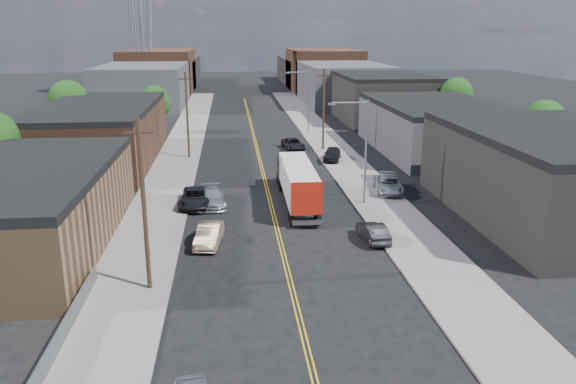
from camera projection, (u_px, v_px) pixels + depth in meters
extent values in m
plane|color=black|center=(253.00, 134.00, 81.12)|extent=(260.00, 260.00, 0.00)
cube|color=gold|center=(259.00, 157.00, 66.78)|extent=(0.32, 120.00, 0.01)
cube|color=slate|center=(178.00, 158.00, 65.82)|extent=(5.00, 140.00, 0.15)
cube|color=slate|center=(338.00, 154.00, 67.70)|extent=(5.00, 140.00, 0.15)
cube|color=brown|center=(18.00, 212.00, 38.50)|extent=(12.00, 22.00, 5.00)
cube|color=black|center=(12.00, 172.00, 37.72)|extent=(12.00, 22.00, 0.60)
cube|color=#553022|center=(100.00, 136.00, 63.21)|extent=(12.00, 26.00, 6.00)
cube|color=black|center=(97.00, 107.00, 62.29)|extent=(12.00, 26.00, 0.60)
cube|color=black|center=(554.00, 178.00, 44.17)|extent=(14.00, 22.00, 6.50)
cube|color=black|center=(560.00, 134.00, 43.19)|extent=(14.00, 22.00, 0.60)
cube|color=navy|center=(472.00, 176.00, 43.40)|extent=(0.30, 20.00, 0.80)
cube|color=#3C3C3E|center=(436.00, 129.00, 69.16)|extent=(14.00, 24.00, 5.50)
cube|color=black|center=(438.00, 104.00, 68.32)|extent=(14.00, 24.00, 0.60)
cube|color=black|center=(381.00, 99.00, 93.80)|extent=(14.00, 22.00, 7.00)
cube|color=black|center=(382.00, 76.00, 92.75)|extent=(14.00, 22.00, 0.60)
cube|color=#3C3C3E|center=(145.00, 85.00, 111.47)|extent=(16.00, 30.00, 8.00)
cube|color=#3C3C3E|center=(343.00, 83.00, 115.45)|extent=(16.00, 30.00, 8.00)
cube|color=#553022|center=(159.00, 71.00, 135.09)|extent=(16.00, 26.00, 10.00)
cube|color=#553022|center=(323.00, 70.00, 139.06)|extent=(16.00, 26.00, 10.00)
cube|color=black|center=(168.00, 72.00, 154.62)|extent=(16.00, 40.00, 7.00)
cube|color=black|center=(311.00, 71.00, 158.59)|extent=(16.00, 40.00, 7.00)
cylinder|color=gray|center=(142.00, 28.00, 122.56)|extent=(0.80, 0.80, 30.00)
cylinder|color=gray|center=(132.00, 28.00, 120.71)|extent=(1.94, 1.94, 29.98)
cylinder|color=gray|center=(149.00, 28.00, 121.06)|extent=(1.94, 1.94, 29.98)
cylinder|color=gray|center=(135.00, 28.00, 124.07)|extent=(1.94, 1.94, 29.98)
cylinder|color=gray|center=(151.00, 28.00, 124.42)|extent=(1.94, 1.94, 29.98)
cylinder|color=gray|center=(366.00, 154.00, 47.22)|extent=(0.18, 0.18, 9.00)
cylinder|color=gray|center=(350.00, 102.00, 45.88)|extent=(3.00, 0.12, 0.12)
cube|color=gray|center=(332.00, 104.00, 45.75)|extent=(0.60, 0.25, 0.18)
cylinder|color=gray|center=(308.00, 103.00, 80.67)|extent=(0.18, 0.18, 9.00)
cylinder|color=gray|center=(298.00, 72.00, 79.33)|extent=(3.00, 0.12, 0.12)
cube|color=gray|center=(288.00, 73.00, 79.20)|extent=(0.60, 0.25, 0.18)
cylinder|color=black|center=(144.00, 208.00, 31.13)|extent=(0.26, 0.26, 10.00)
cube|color=black|center=(138.00, 133.00, 29.97)|extent=(1.60, 0.12, 0.12)
cylinder|color=black|center=(187.00, 116.00, 64.58)|extent=(0.26, 0.26, 10.00)
cube|color=black|center=(185.00, 79.00, 63.42)|extent=(1.60, 0.12, 0.12)
cylinder|color=black|center=(324.00, 110.00, 69.08)|extent=(0.26, 0.26, 10.00)
cube|color=black|center=(324.00, 76.00, 67.91)|extent=(1.60, 0.12, 0.12)
cube|color=slate|center=(58.00, 344.00, 25.81)|extent=(0.02, 16.00, 1.20)
cube|color=slate|center=(56.00, 332.00, 25.65)|extent=(0.05, 16.00, 0.05)
sphere|color=#15370F|center=(0.00, 147.00, 49.12)|extent=(3.74, 3.74, 3.74)
cylinder|color=black|center=(71.00, 128.00, 73.33)|extent=(0.36, 0.36, 4.50)
sphere|color=#15370F|center=(68.00, 100.00, 72.34)|extent=(5.04, 5.04, 5.04)
sphere|color=#15370F|center=(75.00, 107.00, 72.93)|extent=(3.96, 3.96, 3.96)
sphere|color=#15370F|center=(64.00, 105.00, 72.08)|extent=(3.60, 3.60, 3.60)
cylinder|color=black|center=(156.00, 121.00, 81.12)|extent=(0.36, 0.36, 3.75)
sphere|color=#15370F|center=(154.00, 100.00, 80.29)|extent=(4.20, 4.20, 4.20)
sphere|color=#15370F|center=(159.00, 105.00, 80.84)|extent=(3.30, 3.30, 3.30)
sphere|color=#15370F|center=(151.00, 104.00, 80.00)|extent=(3.00, 3.00, 3.00)
cylinder|color=black|center=(540.00, 150.00, 60.61)|extent=(0.36, 0.36, 4.00)
sphere|color=#15370F|center=(544.00, 121.00, 59.72)|extent=(4.48, 4.48, 4.48)
sphere|color=#15370F|center=(547.00, 128.00, 60.29)|extent=(3.52, 3.52, 3.52)
sphere|color=#15370F|center=(541.00, 127.00, 59.44)|extent=(3.20, 3.20, 3.20)
cylinder|color=black|center=(455.00, 117.00, 83.51)|extent=(0.36, 0.36, 4.25)
sphere|color=#15370F|center=(456.00, 94.00, 82.57)|extent=(4.76, 4.76, 4.76)
sphere|color=#15370F|center=(459.00, 99.00, 83.15)|extent=(3.74, 3.74, 3.74)
sphere|color=#15370F|center=(454.00, 98.00, 82.30)|extent=(3.40, 3.40, 3.40)
cube|color=silver|center=(298.00, 180.00, 47.12)|extent=(2.50, 10.94, 2.55)
cube|color=#A7180C|center=(307.00, 199.00, 41.90)|extent=(2.39, 0.15, 2.57)
cube|color=gray|center=(307.00, 222.00, 42.42)|extent=(2.25, 0.63, 0.25)
cube|color=black|center=(290.00, 172.00, 53.82)|extent=(2.31, 2.94, 2.82)
cylinder|color=black|center=(304.00, 217.00, 43.77)|extent=(2.38, 0.94, 0.91)
cylinder|color=black|center=(290.00, 181.00, 54.08)|extent=(2.29, 0.94, 0.91)
imported|color=#9B7E65|center=(209.00, 235.00, 39.19)|extent=(2.11, 4.60, 1.46)
imported|color=black|center=(196.00, 198.00, 47.78)|extent=(2.77, 5.62, 1.54)
imported|color=#A6A8AB|center=(212.00, 198.00, 47.93)|extent=(2.51, 5.18, 1.45)
imported|color=black|center=(373.00, 232.00, 39.92)|extent=(1.74, 4.18, 1.34)
imported|color=#9EA0A3|center=(389.00, 185.00, 51.39)|extent=(3.01, 5.34, 1.41)
imported|color=#BDBDBD|center=(386.00, 183.00, 52.17)|extent=(3.03, 4.82, 1.30)
imported|color=black|center=(332.00, 154.00, 64.09)|extent=(2.89, 4.74, 1.51)
imported|color=black|center=(293.00, 144.00, 70.72)|extent=(2.81, 5.18, 1.38)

